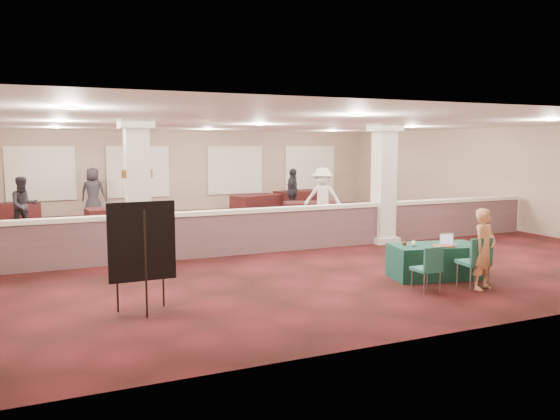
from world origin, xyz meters
name	(u,v)px	position (x,y,z in m)	size (l,w,h in m)	color
ground	(260,241)	(0.00, 0.00, 0.00)	(16.00, 16.00, 0.00)	#451114
wall_back	(188,171)	(0.00, 8.00, 1.60)	(16.00, 0.04, 3.20)	#85705C
wall_front	(469,220)	(0.00, -8.00, 1.60)	(16.00, 0.04, 3.20)	#85705C
wall_right	(485,177)	(8.00, 0.00, 1.60)	(0.04, 16.00, 3.20)	#85705C
ceiling	(260,124)	(0.00, 0.00, 3.20)	(16.00, 16.00, 0.02)	white
partition_wall	(282,228)	(0.00, -1.50, 0.57)	(15.60, 0.28, 1.10)	brown
column_left	(138,190)	(-3.50, -1.50, 1.64)	(0.72, 0.72, 3.20)	beige
column_right	(384,182)	(3.00, -1.50, 1.64)	(0.72, 0.72, 3.20)	beige
sconce_left	(124,174)	(-3.78, -1.50, 2.00)	(0.12, 0.12, 0.18)	brown
sconce_right	(150,174)	(-3.22, -1.50, 2.00)	(0.12, 0.12, 0.18)	brown
near_table	(435,261)	(1.68, -5.28, 0.33)	(1.73, 0.87, 0.67)	#103B2D
conf_chair_main	(477,258)	(1.82, -6.26, 0.57)	(0.52, 0.53, 0.96)	#216055
conf_chair_side	(429,265)	(0.83, -6.16, 0.50)	(0.43, 0.43, 0.85)	#216055
easel_board	(142,243)	(-4.05, -5.33, 1.12)	(1.04, 0.53, 1.77)	black
woman	(484,249)	(1.91, -6.35, 0.75)	(0.54, 0.36, 1.49)	#E3A062
far_table_front_left	(120,220)	(-3.36, 3.00, 0.39)	(1.90, 0.95, 0.77)	black
far_table_front_center	(255,221)	(0.43, 1.55, 0.33)	(1.62, 0.81, 0.66)	black
far_table_front_right	(312,213)	(2.79, 2.34, 0.38)	(1.85, 0.93, 0.75)	black
far_table_back_left	(10,213)	(-6.50, 6.50, 0.35)	(1.72, 0.86, 0.70)	black
far_table_back_center	(256,205)	(2.00, 5.53, 0.38)	(1.85, 0.93, 0.75)	black
far_table_back_right	(298,200)	(4.23, 6.50, 0.38)	(1.89, 0.94, 0.77)	black
attendee_a	(24,205)	(-5.99, 4.00, 0.85)	(0.82, 0.46, 1.71)	black
attendee_b	(323,197)	(2.83, 1.69, 0.96)	(1.23, 0.56, 1.92)	silver
attendee_c	(293,192)	(3.21, 4.83, 0.89)	(1.04, 0.50, 1.77)	black
attendee_d	(93,193)	(-3.78, 7.00, 0.92)	(0.90, 0.49, 1.83)	black
laptop_base	(449,244)	(1.93, -5.38, 0.67)	(0.30, 0.21, 0.02)	silver
laptop_screen	(447,238)	(1.96, -5.28, 0.78)	(0.30, 0.01, 0.20)	silver
screen_glow	(447,239)	(1.95, -5.28, 0.77)	(0.27, 0.00, 0.17)	silver
knitting	(443,246)	(1.67, -5.51, 0.68)	(0.37, 0.27, 0.03)	#D24721
yarn_cream	(414,244)	(1.17, -5.27, 0.72)	(0.10, 0.10, 0.10)	#C1B29F
yarn_red	(404,243)	(1.06, -5.11, 0.71)	(0.09, 0.09, 0.09)	#5B1D12
yarn_grey	(414,242)	(1.30, -5.09, 0.71)	(0.09, 0.09, 0.09)	#515257
scissors	(469,246)	(2.21, -5.65, 0.67)	(0.11, 0.03, 0.01)	red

